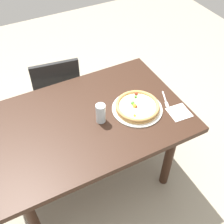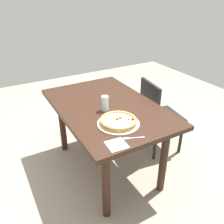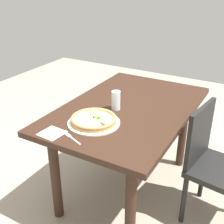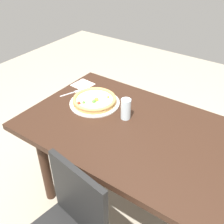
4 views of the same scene
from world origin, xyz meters
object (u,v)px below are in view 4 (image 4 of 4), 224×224
object	(u,v)px
plate	(95,103)
fork	(72,93)
napkin	(83,85)
drinking_glass	(126,109)
dining_table	(131,140)
pizza	(95,100)

from	to	relation	value
plate	fork	size ratio (longest dim) A/B	2.19
fork	napkin	size ratio (longest dim) A/B	1.13
drinking_glass	fork	bearing A→B (deg)	175.78
plate	napkin	world-z (taller)	plate
dining_table	plate	bearing A→B (deg)	167.31
plate	pizza	xyz separation A→B (m)	(0.00, -0.00, 0.03)
dining_table	plate	xyz separation A→B (m)	(-0.35, 0.08, 0.11)
pizza	fork	distance (m)	0.23
plate	napkin	bearing A→B (deg)	146.77
fork	plate	bearing A→B (deg)	-72.14
plate	fork	distance (m)	0.23
fork	napkin	bearing A→B (deg)	28.08
plate	pizza	world-z (taller)	pizza
pizza	fork	world-z (taller)	pizza
dining_table	plate	size ratio (longest dim) A/B	3.90
pizza	dining_table	bearing A→B (deg)	-12.62
dining_table	drinking_glass	world-z (taller)	drinking_glass
pizza	drinking_glass	distance (m)	0.27
fork	drinking_glass	world-z (taller)	drinking_glass
plate	napkin	distance (m)	0.29
plate	napkin	size ratio (longest dim) A/B	2.49
dining_table	fork	xyz separation A→B (m)	(-0.58, 0.10, 0.11)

